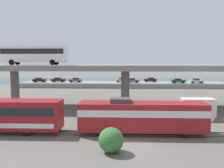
{
  "coord_description": "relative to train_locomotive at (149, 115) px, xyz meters",
  "views": [
    {
      "loc": [
        -0.71,
        -22.97,
        8.41
      ],
      "look_at": [
        -2.59,
        24.36,
        3.84
      ],
      "focal_mm": 38.12,
      "sensor_mm": 36.0,
      "label": 1
    }
  ],
  "objects": [
    {
      "name": "parked_car_1",
      "position": [
        -24.15,
        51.0,
        0.07
      ],
      "size": [
        4.66,
        1.92,
        1.5
      ],
      "color": "black",
      "rests_on": "pier_parking_lot"
    },
    {
      "name": "parked_car_0",
      "position": [
        -2.8,
        51.35,
        0.07
      ],
      "size": [
        4.53,
        1.88,
        1.5
      ],
      "color": "#B7B7BC",
      "rests_on": "pier_parking_lot"
    },
    {
      "name": "harbor_water",
      "position": [
        -2.43,
        74.0,
        -2.19
      ],
      "size": [
        140.0,
        36.0,
        0.01
      ],
      "primitive_type": "cube",
      "color": "navy",
      "rests_on": "ground_plane"
    },
    {
      "name": "service_truck_west",
      "position": [
        7.03,
        7.4,
        -0.56
      ],
      "size": [
        6.8,
        2.46,
        3.04
      ],
      "rotation": [
        0.0,
        0.0,
        3.14
      ],
      "color": "maroon",
      "rests_on": "ground_plane"
    },
    {
      "name": "rail_strip_far",
      "position": [
        -2.43,
        0.7,
        -2.13
      ],
      "size": [
        110.0,
        0.12,
        0.12
      ],
      "primitive_type": "cube",
      "color": "#59544C",
      "rests_on": "ground_plane"
    },
    {
      "name": "shrub_right",
      "position": [
        -4.07,
        -5.74,
        -1.02
      ],
      "size": [
        2.34,
        2.34,
        2.34
      ],
      "primitive_type": "sphere",
      "color": "#356F33",
      "rests_on": "ground_plane"
    },
    {
      "name": "parked_car_3",
      "position": [
        -18.24,
        50.27,
        0.07
      ],
      "size": [
        4.19,
        1.97,
        1.5
      ],
      "rotation": [
        0.0,
        0.0,
        3.14
      ],
      "color": "#515459",
      "rests_on": "pier_parking_lot"
    },
    {
      "name": "parked_car_7",
      "position": [
        6.56,
        52.58,
        0.07
      ],
      "size": [
        4.09,
        1.89,
        1.5
      ],
      "rotation": [
        0.0,
        0.0,
        3.14
      ],
      "color": "black",
      "rests_on": "pier_parking_lot"
    },
    {
      "name": "parked_car_5",
      "position": [
        -30.19,
        49.95,
        0.07
      ],
      "size": [
        4.29,
        1.87,
        1.5
      ],
      "color": "black",
      "rests_on": "pier_parking_lot"
    },
    {
      "name": "pier_parking_lot",
      "position": [
        -2.43,
        51.0,
        -1.45
      ],
      "size": [
        65.73,
        10.49,
        1.49
      ],
      "primitive_type": "cube",
      "color": "gray",
      "rests_on": "ground_plane"
    },
    {
      "name": "train_locomotive",
      "position": [
        0.0,
        0.0,
        0.0
      ],
      "size": [
        15.51,
        3.04,
        4.18
      ],
      "color": "maroon",
      "rests_on": "ground_plane"
    },
    {
      "name": "parked_car_6",
      "position": [
        20.45,
        48.52,
        0.07
      ],
      "size": [
        4.05,
        2.0,
        1.5
      ],
      "color": "#B7B7BC",
      "rests_on": "pier_parking_lot"
    },
    {
      "name": "parked_car_4",
      "position": [
        0.37,
        49.18,
        0.07
      ],
      "size": [
        4.17,
        1.96,
        1.5
      ],
      "color": "#515459",
      "rests_on": "pier_parking_lot"
    },
    {
      "name": "rail_strip_near",
      "position": [
        -2.43,
        -0.7,
        -2.13
      ],
      "size": [
        110.0,
        0.12,
        0.12
      ],
      "primitive_type": "cube",
      "color": "#59544C",
      "rests_on": "ground_plane"
    },
    {
      "name": "parked_car_2",
      "position": [
        14.76,
        48.4,
        0.07
      ],
      "size": [
        4.33,
        1.87,
        1.5
      ],
      "color": "#0C4C26",
      "rests_on": "pier_parking_lot"
    },
    {
      "name": "transit_bus_on_overpass",
      "position": [
        -19.21,
        16.51,
        7.58
      ],
      "size": [
        12.0,
        2.68,
        3.4
      ],
      "color": "silver",
      "rests_on": "highway_overpass"
    },
    {
      "name": "highway_overpass",
      "position": [
        -2.43,
        16.0,
        4.75
      ],
      "size": [
        96.0,
        10.2,
        7.71
      ],
      "color": "gray",
      "rests_on": "ground_plane"
    },
    {
      "name": "ground_plane",
      "position": [
        -2.43,
        -4.0,
        -2.19
      ],
      "size": [
        260.0,
        260.0,
        0.0
      ],
      "primitive_type": "plane",
      "color": "#605B54"
    }
  ]
}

